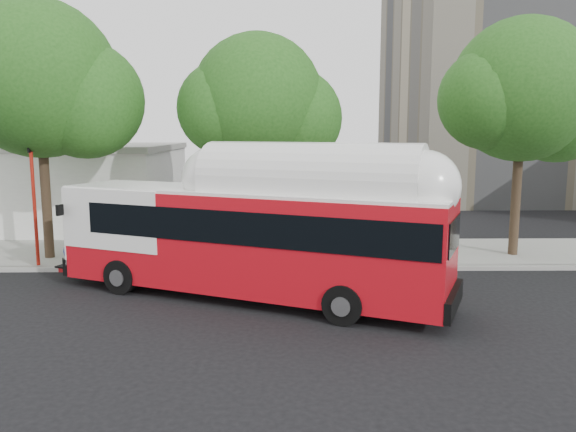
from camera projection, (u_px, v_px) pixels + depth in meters
The scene contains 10 objects.
ground at pixel (285, 303), 16.24m from camera, with size 120.00×120.00×0.00m, color black.
sidewalk at pixel (284, 253), 22.65m from camera, with size 60.00×5.00×0.15m, color gray.
curb_strip at pixel (284, 268), 20.08m from camera, with size 60.00×0.30×0.15m, color gray.
red_curb_segment at pixel (201, 268), 20.04m from camera, with size 10.00×0.32×0.16m, color #A01114.
street_tree_left at pixel (52, 85), 20.63m from camera, with size 6.67×5.80×9.74m.
street_tree_mid at pixel (268, 105), 21.33m from camera, with size 5.75×5.00×8.62m.
street_tree_right at pixel (533, 96), 21.22m from camera, with size 6.21×5.40×9.18m.
low_commercial_bldg at pixel (18, 185), 29.57m from camera, with size 16.20×10.20×4.25m.
transit_bus at pixel (251, 241), 16.51m from camera, with size 12.39×7.07×3.72m.
signal_pole at pixel (35, 206), 19.95m from camera, with size 0.13×0.42×4.46m.
Camera 1 is at (-0.14, -15.67, 4.94)m, focal length 35.00 mm.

